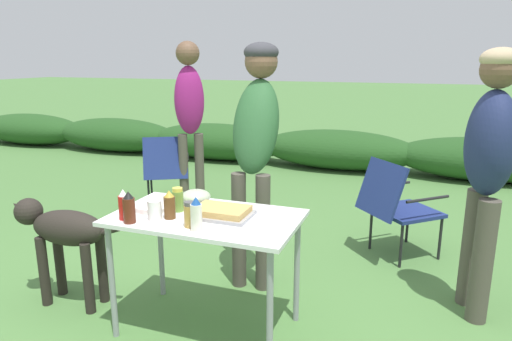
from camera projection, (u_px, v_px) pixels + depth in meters
name	position (u px, v px, depth m)	size (l,w,h in m)	color
ground_plane	(209.00, 327.00, 2.85)	(60.00, 60.00, 0.00)	#4C7A3D
shrub_hedge	(338.00, 149.00, 6.89)	(14.40, 0.90, 0.59)	#234C1E
folding_table	(206.00, 228.00, 2.69)	(1.10, 0.64, 0.74)	white
food_tray	(222.00, 212.00, 2.66)	(0.35, 0.25, 0.06)	#9E9EA3
plate_stack	(153.00, 207.00, 2.79)	(0.23, 0.23, 0.03)	white
mixing_bowl	(196.00, 197.00, 2.89)	(0.19, 0.19, 0.09)	#ADBC99
paper_cup_stack	(155.00, 210.00, 2.60)	(0.08, 0.08, 0.11)	white
beer_bottle	(170.00, 205.00, 2.61)	(0.07, 0.07, 0.17)	brown
relish_jar	(178.00, 200.00, 2.74)	(0.07, 0.07, 0.15)	olive
ketchup_bottle	(124.00, 205.00, 2.60)	(0.06, 0.06, 0.18)	red
bbq_sauce_bottle	(129.00, 208.00, 2.54)	(0.07, 0.07, 0.18)	#562314
mayo_bottle	(196.00, 215.00, 2.43)	(0.06, 0.06, 0.19)	silver
spice_jar	(190.00, 215.00, 2.49)	(0.06, 0.06, 0.14)	#B2893D
standing_person_in_olive_jacket	(256.00, 131.00, 3.22)	(0.35, 0.50, 1.75)	#4C473D
standing_person_in_red_jacket	(190.00, 109.00, 4.70)	(0.38, 0.35, 1.81)	#4C473D
standing_person_with_beanie	(489.00, 158.00, 2.79)	(0.36, 0.45, 1.70)	#4C473D
dog	(63.00, 233.00, 3.04)	(0.85, 0.26, 0.72)	#28231E
camp_chair_green_behind_table	(167.00, 168.00, 5.00)	(0.69, 0.74, 0.83)	navy
camp_chair_near_hedge	(397.00, 204.00, 3.77)	(0.75, 0.74, 0.83)	navy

